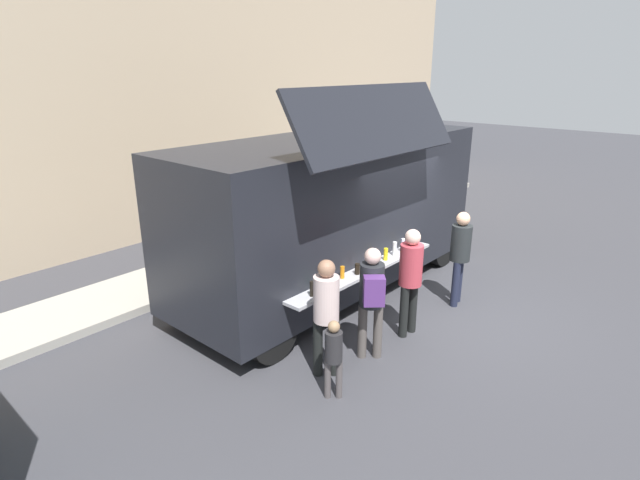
{
  "coord_description": "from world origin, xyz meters",
  "views": [
    {
      "loc": [
        -7.65,
        -3.62,
        4.15
      ],
      "look_at": [
        -1.38,
        1.77,
        1.3
      ],
      "focal_mm": 28.46,
      "sensor_mm": 36.0,
      "label": 1
    }
  ],
  "objects": [
    {
      "name": "trash_bin",
      "position": [
        3.15,
        4.47,
        0.5
      ],
      "size": [
        0.6,
        0.6,
        1.0
      ],
      "primitive_type": "cylinder",
      "color": "#2C5D36",
      "rests_on": "ground"
    },
    {
      "name": "customer_front_ordering",
      "position": [
        -1.15,
        0.09,
        1.07
      ],
      "size": [
        0.37,
        0.36,
        1.79
      ],
      "rotation": [
        0.0,
        0.0,
        1.49
      ],
      "color": "black",
      "rests_on": "ground"
    },
    {
      "name": "food_truck_main",
      "position": [
        -0.58,
        2.15,
        1.6
      ],
      "size": [
        6.51,
        2.93,
        3.88
      ],
      "rotation": [
        0.0,
        0.0,
        -0.01
      ],
      "color": "black",
      "rests_on": "ground"
    },
    {
      "name": "customer_extra_browsing",
      "position": [
        0.39,
        0.0,
        1.04
      ],
      "size": [
        0.36,
        0.36,
        1.75
      ],
      "rotation": [
        0.0,
        0.0,
        1.8
      ],
      "color": "#1D2135",
      "rests_on": "ground"
    },
    {
      "name": "curb_strip",
      "position": [
        -4.58,
        4.77,
        0.07
      ],
      "size": [
        28.0,
        1.6,
        0.15
      ],
      "primitive_type": "cube",
      "color": "#9E998E",
      "rests_on": "ground"
    },
    {
      "name": "customer_mid_with_backpack",
      "position": [
        -2.15,
        0.13,
        1.06
      ],
      "size": [
        0.54,
        0.53,
        1.74
      ],
      "rotation": [
        0.0,
        0.0,
        0.73
      ],
      "color": "#4F4945",
      "rests_on": "ground"
    },
    {
      "name": "child_near_queue",
      "position": [
        -3.24,
        -0.06,
        0.67
      ],
      "size": [
        0.23,
        0.23,
        1.13
      ],
      "rotation": [
        0.0,
        0.0,
        0.7
      ],
      "color": "#4A4445",
      "rests_on": "ground"
    },
    {
      "name": "ground_plane",
      "position": [
        0.0,
        0.0,
        0.0
      ],
      "size": [
        60.0,
        60.0,
        0.0
      ],
      "primitive_type": "plane",
      "color": "#38383D"
    },
    {
      "name": "customer_rear_waiting",
      "position": [
        -2.9,
        0.35,
        1.04
      ],
      "size": [
        0.35,
        0.35,
        1.74
      ],
      "rotation": [
        0.0,
        0.0,
        0.76
      ],
      "color": "black",
      "rests_on": "ground"
    }
  ]
}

